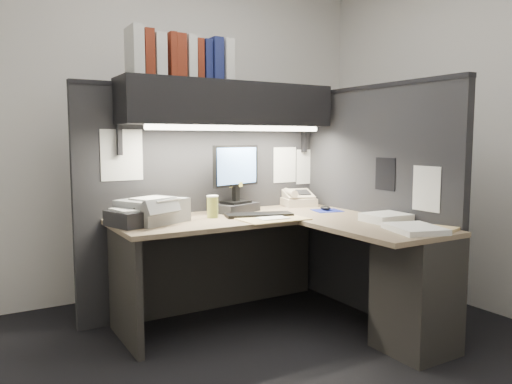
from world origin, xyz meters
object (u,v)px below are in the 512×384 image
(desk, at_px, (328,269))
(keyboard, at_px, (259,215))
(overhead_shelf, at_px, (229,104))
(monitor, at_px, (236,185))
(printer, at_px, (152,211))
(notebook_stack, at_px, (137,217))
(coffee_cup, at_px, (213,207))
(telephone, at_px, (297,199))

(desk, distance_m, keyboard, 0.60)
(overhead_shelf, bearing_deg, monitor, -3.91)
(overhead_shelf, xyz_separation_m, monitor, (0.05, -0.00, -0.58))
(overhead_shelf, distance_m, printer, 0.94)
(overhead_shelf, xyz_separation_m, notebook_stack, (-0.73, -0.18, -0.72))
(printer, xyz_separation_m, notebook_stack, (-0.12, -0.05, -0.03))
(monitor, relative_size, keyboard, 1.06)
(desk, distance_m, monitor, 0.92)
(desk, xyz_separation_m, coffee_cup, (-0.51, 0.60, 0.36))
(monitor, distance_m, coffee_cup, 0.33)
(monitor, bearing_deg, notebook_stack, 172.81)
(overhead_shelf, distance_m, keyboard, 0.81)
(printer, relative_size, notebook_stack, 1.18)
(monitor, height_order, coffee_cup, monitor)
(notebook_stack, bearing_deg, overhead_shelf, 13.69)
(telephone, bearing_deg, printer, -157.63)
(monitor, height_order, keyboard, monitor)
(coffee_cup, bearing_deg, desk, -49.53)
(overhead_shelf, distance_m, notebook_stack, 1.04)
(overhead_shelf, bearing_deg, desk, -68.21)
(monitor, xyz_separation_m, printer, (-0.67, -0.12, -0.12))
(desk, xyz_separation_m, notebook_stack, (-1.03, 0.57, 0.33))
(monitor, relative_size, telephone, 1.87)
(printer, distance_m, notebook_stack, 0.13)
(keyboard, relative_size, coffee_cup, 3.24)
(keyboard, xyz_separation_m, telephone, (0.55, 0.33, 0.04))
(keyboard, relative_size, telephone, 1.76)
(printer, bearing_deg, desk, -58.65)
(overhead_shelf, xyz_separation_m, coffee_cup, (-0.21, -0.16, -0.70))
(keyboard, distance_m, coffee_cup, 0.32)
(monitor, height_order, notebook_stack, monitor)
(monitor, distance_m, notebook_stack, 0.82)
(overhead_shelf, xyz_separation_m, printer, (-0.62, -0.13, -0.70))
(desk, xyz_separation_m, monitor, (-0.25, 0.75, 0.48))
(desk, bearing_deg, monitor, 108.32)
(notebook_stack, bearing_deg, telephone, 9.85)
(keyboard, distance_m, notebook_stack, 0.82)
(overhead_shelf, xyz_separation_m, telephone, (0.64, 0.06, -0.72))
(desk, distance_m, overhead_shelf, 1.33)
(keyboard, bearing_deg, notebook_stack, -170.46)
(desk, height_order, keyboard, keyboard)
(desk, bearing_deg, printer, 145.76)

